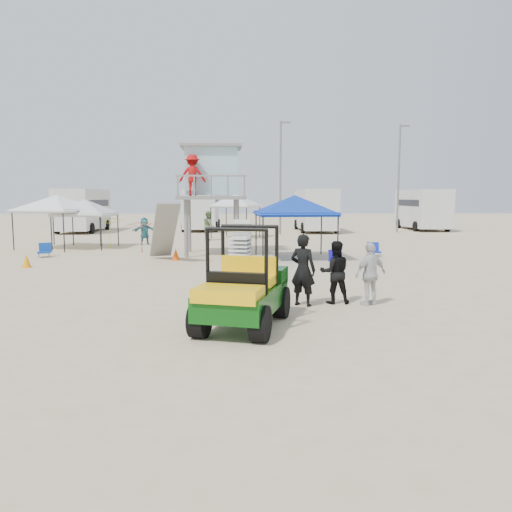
{
  "coord_description": "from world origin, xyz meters",
  "views": [
    {
      "loc": [
        0.13,
        -8.91,
        2.73
      ],
      "look_at": [
        0.5,
        3.0,
        1.3
      ],
      "focal_mm": 35.0,
      "sensor_mm": 36.0,
      "label": 1
    }
  ],
  "objects_px": {
    "surf_trailer": "(242,274)",
    "man_left": "(303,270)",
    "lifeguard_tower": "(210,175)",
    "canopy_blue": "(295,198)",
    "utility_cart": "(242,281)"
  },
  "relations": [
    {
      "from": "man_left",
      "to": "canopy_blue",
      "type": "xyz_separation_m",
      "value": [
        0.8,
        9.44,
        1.73
      ]
    },
    {
      "from": "surf_trailer",
      "to": "canopy_blue",
      "type": "distance_m",
      "value": 9.61
    },
    {
      "from": "canopy_blue",
      "to": "utility_cart",
      "type": "bearing_deg",
      "value": -101.46
    },
    {
      "from": "surf_trailer",
      "to": "lifeguard_tower",
      "type": "bearing_deg",
      "value": 97.57
    },
    {
      "from": "utility_cart",
      "to": "surf_trailer",
      "type": "distance_m",
      "value": 2.35
    },
    {
      "from": "man_left",
      "to": "canopy_blue",
      "type": "relative_size",
      "value": 0.53
    },
    {
      "from": "utility_cart",
      "to": "lifeguard_tower",
      "type": "distance_m",
      "value": 13.72
    },
    {
      "from": "utility_cart",
      "to": "surf_trailer",
      "type": "relative_size",
      "value": 1.3
    },
    {
      "from": "utility_cart",
      "to": "canopy_blue",
      "type": "xyz_separation_m",
      "value": [
        2.33,
        11.48,
        1.66
      ]
    },
    {
      "from": "man_left",
      "to": "canopy_blue",
      "type": "height_order",
      "value": "canopy_blue"
    },
    {
      "from": "lifeguard_tower",
      "to": "canopy_blue",
      "type": "distance_m",
      "value": 4.36
    },
    {
      "from": "utility_cart",
      "to": "surf_trailer",
      "type": "height_order",
      "value": "utility_cart"
    },
    {
      "from": "man_left",
      "to": "lifeguard_tower",
      "type": "distance_m",
      "value": 12.05
    },
    {
      "from": "surf_trailer",
      "to": "man_left",
      "type": "xyz_separation_m",
      "value": [
        1.52,
        -0.3,
        0.14
      ]
    },
    {
      "from": "surf_trailer",
      "to": "lifeguard_tower",
      "type": "xyz_separation_m",
      "value": [
        -1.47,
        11.03,
        2.93
      ]
    }
  ]
}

